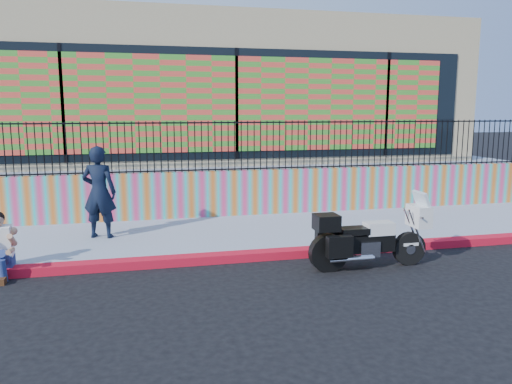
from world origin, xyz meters
name	(u,v)px	position (x,y,z in m)	size (l,w,h in m)	color
ground	(280,258)	(0.00, 0.00, 0.00)	(90.00, 90.00, 0.00)	black
red_curb	(280,254)	(0.00, 0.00, 0.07)	(16.00, 0.30, 0.15)	red
sidewalk	(259,233)	(0.00, 1.65, 0.07)	(16.00, 3.00, 0.15)	gray
mural_wall	(244,193)	(0.00, 3.25, 0.70)	(16.00, 0.20, 1.10)	#D9396E
metal_fence	(244,146)	(0.00, 3.25, 1.85)	(15.80, 0.04, 1.20)	black
elevated_platform	(214,171)	(0.00, 8.35, 0.62)	(16.00, 10.00, 1.25)	gray
storefront_building	(214,93)	(0.00, 8.13, 3.25)	(14.00, 8.06, 4.00)	tan
police_motorcycle	(368,237)	(1.31, -0.92, 0.55)	(2.10, 0.70, 1.31)	black
police_officer	(99,192)	(-3.28, 1.72, 1.08)	(0.68, 0.44, 1.86)	black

